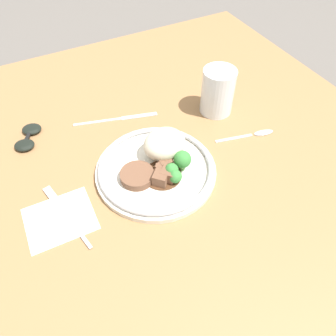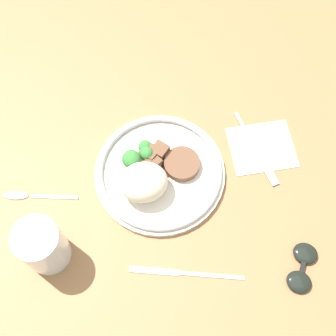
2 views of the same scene
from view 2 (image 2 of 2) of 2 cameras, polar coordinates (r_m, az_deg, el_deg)
The scene contains 9 objects.
ground_plane at distance 0.99m, azimuth -1.93°, elevation -2.88°, with size 8.00×8.00×0.00m, color #5B5651.
dining_table at distance 0.97m, azimuth -1.96°, elevation -2.52°, with size 1.17×1.18×0.03m.
napkin at distance 1.01m, azimuth 11.37°, elevation 2.48°, with size 0.14×0.12×0.00m.
plate at distance 0.94m, azimuth -1.47°, elevation -0.57°, with size 0.27×0.27×0.08m.
juice_glass at distance 0.89m, azimuth -14.94°, elevation -9.29°, with size 0.08×0.08×0.12m.
fork at distance 1.00m, azimuth 11.07°, elevation 1.57°, with size 0.05×0.18×0.00m.
knife at distance 0.90m, azimuth 1.73°, elevation -12.69°, with size 0.21×0.07×0.00m.
spoon at distance 0.99m, azimuth -17.00°, elevation -3.26°, with size 0.15×0.05×0.01m.
sunglasses at distance 0.93m, azimuth 16.05°, elevation -11.58°, with size 0.09×0.11×0.01m.
Camera 2 is at (0.03, 0.35, 0.92)m, focal length 50.00 mm.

